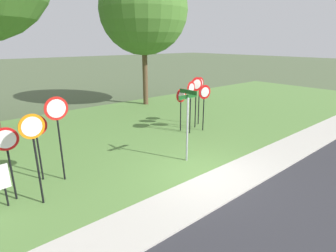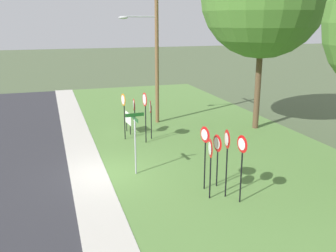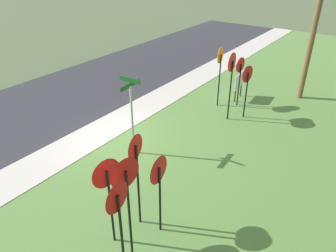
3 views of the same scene
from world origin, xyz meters
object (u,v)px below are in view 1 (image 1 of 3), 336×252
(stop_sign_far_center, at_px, (36,134))
(street_name_post, at_px, (187,119))
(stop_sign_near_left, at_px, (34,141))
(yield_sign_center, at_px, (181,100))
(yield_sign_near_left, at_px, (200,90))
(yield_sign_far_right, at_px, (205,97))
(stop_sign_far_left, at_px, (7,149))
(yield_sign_far_left, at_px, (196,90))
(yield_sign_near_right, at_px, (191,95))
(oak_tree_right, at_px, (144,10))
(stop_sign_near_right, at_px, (58,121))

(stop_sign_far_center, height_order, street_name_post, street_name_post)
(stop_sign_near_left, distance_m, yield_sign_center, 7.76)
(yield_sign_near_left, bearing_deg, stop_sign_far_center, -177.94)
(stop_sign_near_left, distance_m, yield_sign_far_right, 8.47)
(stop_sign_far_left, height_order, yield_sign_center, stop_sign_far_left)
(stop_sign_far_center, distance_m, yield_sign_far_left, 8.03)
(stop_sign_far_center, bearing_deg, yield_sign_far_right, 10.82)
(yield_sign_far_left, height_order, street_name_post, street_name_post)
(yield_sign_far_right, distance_m, street_name_post, 3.83)
(stop_sign_far_center, height_order, yield_sign_near_right, yield_sign_near_right)
(yield_sign_far_right, height_order, oak_tree_right, oak_tree_right)
(yield_sign_near_right, bearing_deg, yield_sign_center, 88.96)
(street_name_post, bearing_deg, stop_sign_near_left, 170.98)
(stop_sign_near_right, xyz_separation_m, street_name_post, (4.16, -1.50, -0.40))
(yield_sign_far_left, relative_size, oak_tree_right, 0.28)
(yield_sign_far_right, bearing_deg, street_name_post, -135.69)
(yield_sign_near_left, height_order, oak_tree_right, oak_tree_right)
(stop_sign_far_center, bearing_deg, stop_sign_far_left, -132.62)
(stop_sign_near_left, xyz_separation_m, street_name_post, (5.12, -0.52, -0.25))
(stop_sign_far_center, relative_size, yield_sign_far_left, 0.83)
(yield_sign_center, bearing_deg, yield_sign_near_left, 4.81)
(stop_sign_near_left, relative_size, stop_sign_far_left, 1.19)
(yield_sign_center, bearing_deg, stop_sign_far_left, -172.52)
(yield_sign_far_right, bearing_deg, yield_sign_near_left, 67.06)
(yield_sign_near_right, bearing_deg, stop_sign_near_left, -177.36)
(yield_sign_near_left, bearing_deg, yield_sign_far_right, -129.19)
(yield_sign_far_left, bearing_deg, stop_sign_near_left, -155.91)
(yield_sign_near_left, xyz_separation_m, yield_sign_far_right, (-0.64, -0.94, -0.16))
(stop_sign_far_left, xyz_separation_m, stop_sign_far_center, (0.95, 0.73, 0.03))
(stop_sign_far_left, distance_m, yield_sign_near_right, 8.11)
(yield_sign_far_left, height_order, oak_tree_right, oak_tree_right)
(yield_sign_near_left, bearing_deg, yield_sign_near_right, -156.02)
(stop_sign_far_center, distance_m, yield_sign_center, 7.05)
(yield_sign_near_right, height_order, street_name_post, street_name_post)
(yield_sign_near_left, bearing_deg, yield_sign_center, -176.59)
(stop_sign_far_left, height_order, stop_sign_far_center, stop_sign_far_center)
(stop_sign_near_left, height_order, yield_sign_far_right, stop_sign_near_left)
(yield_sign_near_right, relative_size, yield_sign_center, 1.19)
(stop_sign_far_left, bearing_deg, yield_sign_far_right, 11.50)
(yield_sign_near_right, distance_m, oak_tree_right, 8.50)
(yield_sign_far_right, height_order, yield_sign_center, yield_sign_far_right)
(yield_sign_far_left, xyz_separation_m, yield_sign_far_right, (-0.06, -0.63, -0.24))
(stop_sign_near_left, relative_size, yield_sign_near_left, 1.01)
(yield_sign_center, bearing_deg, stop_sign_near_left, -166.58)
(stop_sign_near_left, bearing_deg, yield_sign_near_left, 8.33)
(stop_sign_far_center, relative_size, yield_sign_center, 1.02)
(stop_sign_far_center, xyz_separation_m, street_name_post, (4.71, -1.96, 0.04))
(yield_sign_near_left, distance_m, yield_sign_far_left, 0.66)
(yield_sign_near_left, relative_size, yield_sign_center, 1.19)
(stop_sign_near_left, xyz_separation_m, yield_sign_center, (7.41, 2.29, -0.27))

